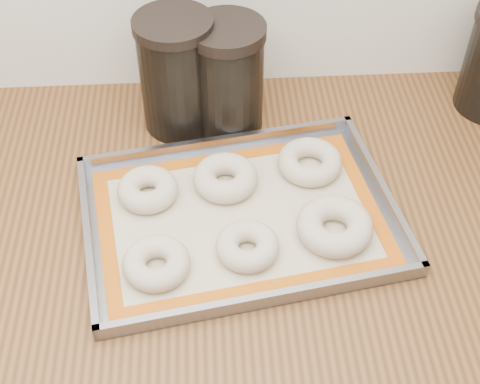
{
  "coord_description": "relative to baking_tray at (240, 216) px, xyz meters",
  "views": [
    {
      "loc": [
        -0.19,
        0.98,
        1.65
      ],
      "look_at": [
        -0.15,
        1.65,
        0.96
      ],
      "focal_mm": 50.0,
      "sensor_mm": 36.0,
      "label": 1
    }
  ],
  "objects": [
    {
      "name": "bagel_back_mid",
      "position": [
        -0.02,
        0.07,
        0.02
      ],
      "size": [
        0.13,
        0.13,
        0.04
      ],
      "primitive_type": "torus",
      "rotation": [
        0.0,
        0.0,
        0.32
      ],
      "color": "beige",
      "rests_on": "baking_mat"
    },
    {
      "name": "cabinet",
      "position": [
        0.15,
        0.03,
        -0.48
      ],
      "size": [
        3.0,
        0.65,
        0.86
      ],
      "primitive_type": "cube",
      "color": "slate",
      "rests_on": "floor"
    },
    {
      "name": "bagel_front_mid",
      "position": [
        0.01,
        -0.07,
        0.01
      ],
      "size": [
        0.12,
        0.12,
        0.03
      ],
      "primitive_type": "torus",
      "rotation": [
        0.0,
        0.0,
        0.49
      ],
      "color": "beige",
      "rests_on": "baking_mat"
    },
    {
      "name": "bagel_front_right",
      "position": [
        0.14,
        -0.04,
        0.02
      ],
      "size": [
        0.14,
        0.14,
        0.04
      ],
      "primitive_type": "torus",
      "rotation": [
        0.0,
        0.0,
        0.27
      ],
      "color": "beige",
      "rests_on": "baking_mat"
    },
    {
      "name": "bagel_back_right",
      "position": [
        0.12,
        0.1,
        0.01
      ],
      "size": [
        0.14,
        0.14,
        0.03
      ],
      "primitive_type": "torus",
      "rotation": [
        0.0,
        0.0,
        0.4
      ],
      "color": "beige",
      "rests_on": "baking_mat"
    },
    {
      "name": "baking_tray",
      "position": [
        0.0,
        0.0,
        0.0
      ],
      "size": [
        0.51,
        0.4,
        0.03
      ],
      "rotation": [
        0.0,
        0.0,
        0.17
      ],
      "color": "gray",
      "rests_on": "countertop"
    },
    {
      "name": "baking_mat",
      "position": [
        0.0,
        0.0,
        -0.0
      ],
      "size": [
        0.46,
        0.36,
        0.0
      ],
      "rotation": [
        0.0,
        0.0,
        0.17
      ],
      "color": "#C6B793",
      "rests_on": "baking_tray"
    },
    {
      "name": "countertop",
      "position": [
        0.15,
        0.03,
        -0.03
      ],
      "size": [
        3.06,
        0.68,
        0.04
      ],
      "primitive_type": "cube",
      "color": "brown",
      "rests_on": "cabinet"
    },
    {
      "name": "bagel_back_left",
      "position": [
        -0.14,
        0.05,
        0.01
      ],
      "size": [
        0.1,
        0.1,
        0.03
      ],
      "primitive_type": "torus",
      "rotation": [
        0.0,
        0.0,
        -0.11
      ],
      "color": "beige",
      "rests_on": "baking_mat"
    },
    {
      "name": "bagel_front_left",
      "position": [
        -0.12,
        -0.09,
        0.01
      ],
      "size": [
        0.12,
        0.12,
        0.03
      ],
      "primitive_type": "torus",
      "rotation": [
        0.0,
        0.0,
        0.39
      ],
      "color": "beige",
      "rests_on": "baking_mat"
    },
    {
      "name": "canister_left",
      "position": [
        -0.09,
        0.23,
        0.1
      ],
      "size": [
        0.13,
        0.13,
        0.2
      ],
      "color": "black",
      "rests_on": "countertop"
    },
    {
      "name": "canister_mid",
      "position": [
        -0.01,
        0.23,
        0.09
      ],
      "size": [
        0.13,
        0.13,
        0.19
      ],
      "color": "black",
      "rests_on": "countertop"
    }
  ]
}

